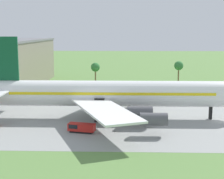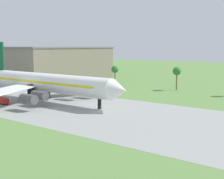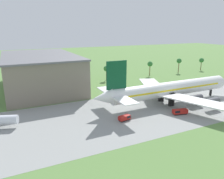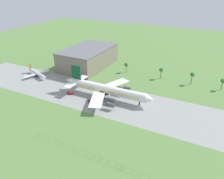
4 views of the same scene
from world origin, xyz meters
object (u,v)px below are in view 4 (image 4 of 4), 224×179
object	(u,v)px
regional_aircraft	(37,73)
no_stopping_sign	(121,167)
catering_van	(70,93)
terminal_building	(88,57)
jet_airliner	(106,89)
baggage_tug	(92,102)

from	to	relation	value
regional_aircraft	no_stopping_sign	size ratio (longest dim) A/B	15.64
catering_van	terminal_building	distance (m)	62.62
regional_aircraft	catering_van	bearing A→B (deg)	-17.26
jet_airliner	baggage_tug	bearing A→B (deg)	-112.48
baggage_tug	terminal_building	world-z (taller)	terminal_building
regional_aircraft	no_stopping_sign	world-z (taller)	regional_aircraft
catering_van	no_stopping_sign	world-z (taller)	catering_van
jet_airliner	terminal_building	world-z (taller)	jet_airliner
regional_aircraft	baggage_tug	world-z (taller)	regional_aircraft
no_stopping_sign	terminal_building	size ratio (longest dim) A/B	0.03
jet_airliner	catering_van	size ratio (longest dim) A/B	15.05
baggage_tug	jet_airliner	bearing A→B (deg)	67.52
jet_airliner	no_stopping_sign	distance (m)	69.97
jet_airliner	baggage_tug	world-z (taller)	jet_airliner
baggage_tug	regional_aircraft	bearing A→B (deg)	164.76
baggage_tug	catering_van	xyz separation A→B (m)	(-21.81, 4.11, -0.08)
regional_aircraft	no_stopping_sign	bearing A→B (deg)	-29.50
jet_airliner	catering_van	world-z (taller)	jet_airliner
terminal_building	baggage_tug	bearing A→B (deg)	-56.04
terminal_building	regional_aircraft	bearing A→B (deg)	-121.96
jet_airliner	terminal_building	xyz separation A→B (m)	(-47.40, 50.26, 2.96)
baggage_tug	catering_van	size ratio (longest dim) A/B	1.29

